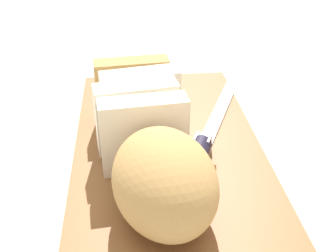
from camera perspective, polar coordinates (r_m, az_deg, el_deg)
name	(u,v)px	position (r m, az deg, el deg)	size (l,w,h in m)	color
ground_plane	(168,162)	(0.58, 0.00, -4.75)	(3.00, 3.00, 0.00)	silver
cutting_board	(168,154)	(0.57, 0.00, -3.70)	(0.46, 0.24, 0.03)	brown
bread_loaf	(151,144)	(0.48, -2.29, -2.45)	(0.31, 0.14, 0.09)	tan
bread_knife	(202,145)	(0.55, 4.56, -2.55)	(0.28, 0.14, 0.03)	silver
crumb_near_knife	(214,166)	(0.53, 6.16, -5.29)	(0.01, 0.01, 0.01)	tan
crumb_near_loaf	(211,170)	(0.52, 5.68, -5.88)	(0.01, 0.01, 0.01)	tan
crumb_stray_left	(166,186)	(0.49, -0.26, -7.96)	(0.01, 0.01, 0.01)	tan
crumb_stray_right	(145,151)	(0.55, -3.14, -3.28)	(0.01, 0.01, 0.01)	tan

